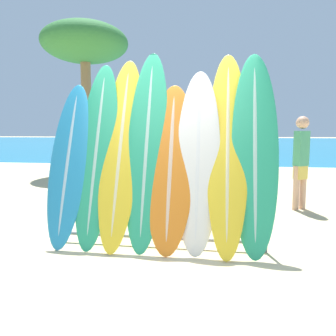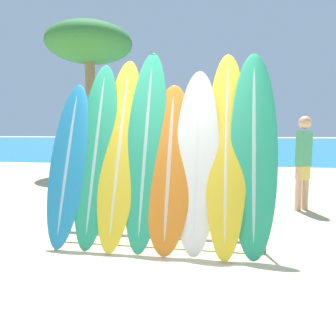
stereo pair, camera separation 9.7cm
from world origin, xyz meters
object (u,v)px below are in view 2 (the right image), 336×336
surfboard_slot_0 (69,162)px  palm_tree (89,46)px  person_near_water (153,155)px  surfboard_rack (157,209)px  surfboard_slot_3 (146,147)px  surfboard_slot_5 (197,159)px  surfboard_slot_7 (254,151)px  surfboard_slot_4 (169,166)px  surfboard_slot_6 (226,149)px  surfboard_slot_1 (96,152)px  person_mid_beach (303,159)px  surfboard_slot_2 (120,150)px

surfboard_slot_0 → palm_tree: 8.15m
person_near_water → surfboard_slot_0: bearing=-128.4°
surfboard_rack → person_near_water: size_ratio=1.60×
surfboard_rack → surfboard_slot_3: bearing=147.4°
surfboard_slot_5 → surfboard_slot_7: surfboard_slot_7 is taller
surfboard_slot_4 → surfboard_slot_6: surfboard_slot_6 is taller
person_near_water → surfboard_slot_6: bearing=-95.3°
surfboard_slot_5 → person_near_water: surfboard_slot_5 is taller
surfboard_slot_0 → palm_tree: size_ratio=0.41×
surfboard_slot_6 → palm_tree: 8.88m
surfboard_slot_6 → surfboard_slot_0: bearing=-177.5°
surfboard_slot_1 → surfboard_rack: bearing=-6.0°
surfboard_slot_5 → person_mid_beach: size_ratio=1.29×
surfboard_rack → surfboard_slot_5: (0.49, 0.05, 0.63)m
surfboard_slot_0 → surfboard_slot_1: surfboard_slot_1 is taller
surfboard_slot_1 → surfboard_slot_5: surfboard_slot_1 is taller
surfboard_slot_0 → palm_tree: palm_tree is taller
surfboard_slot_1 → surfboard_slot_2: (0.32, 0.02, 0.03)m
person_mid_beach → surfboard_rack: bearing=-169.2°
surfboard_slot_0 → surfboard_slot_7: bearing=1.4°
surfboard_slot_5 → surfboard_slot_6: 0.39m
surfboard_slot_3 → surfboard_slot_5: size_ratio=1.13×
surfboard_slot_6 → surfboard_slot_2: bearing=-179.7°
surfboard_slot_0 → palm_tree: bearing=110.8°
surfboard_slot_1 → surfboard_slot_5: 1.32m
surfboard_slot_0 → surfboard_slot_2: size_ratio=0.86×
surfboard_slot_6 → person_mid_beach: size_ratio=1.44×
surfboard_slot_4 → person_near_water: surfboard_slot_4 is taller
surfboard_slot_4 → person_mid_beach: bearing=48.4°
person_near_water → surfboard_slot_3: bearing=-111.0°
surfboard_slot_6 → person_near_water: size_ratio=1.49×
surfboard_slot_6 → person_mid_beach: bearing=58.3°
surfboard_slot_1 → palm_tree: 8.17m
surfboard_slot_0 → surfboard_slot_6: size_ratio=0.85×
surfboard_slot_1 → surfboard_slot_6: bearing=0.9°
surfboard_slot_2 → surfboard_slot_6: size_ratio=0.98×
surfboard_slot_2 → person_mid_beach: size_ratio=1.41×
person_near_water → surfboard_slot_5: bearing=-100.9°
surfboard_slot_3 → palm_tree: 8.39m
surfboard_slot_4 → surfboard_slot_1: bearing=176.2°
surfboard_slot_5 → surfboard_slot_7: (0.68, 0.04, 0.11)m
surfboard_slot_2 → surfboard_slot_4: 0.69m
surfboard_slot_7 → person_near_water: bearing=120.8°
surfboard_slot_2 → person_near_water: (-0.30, 3.30, -0.31)m
surfboard_slot_5 → person_near_water: size_ratio=1.34×
surfboard_slot_4 → surfboard_slot_5: surfboard_slot_5 is taller
surfboard_rack → palm_tree: size_ratio=0.53×
surfboard_slot_0 → surfboard_slot_7: (2.36, 0.06, 0.17)m
surfboard_slot_1 → surfboard_slot_2: size_ratio=0.97×
surfboard_slot_3 → surfboard_slot_4: size_ratio=1.22×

